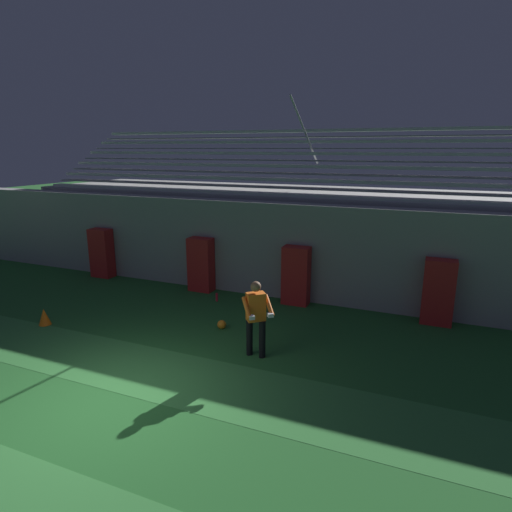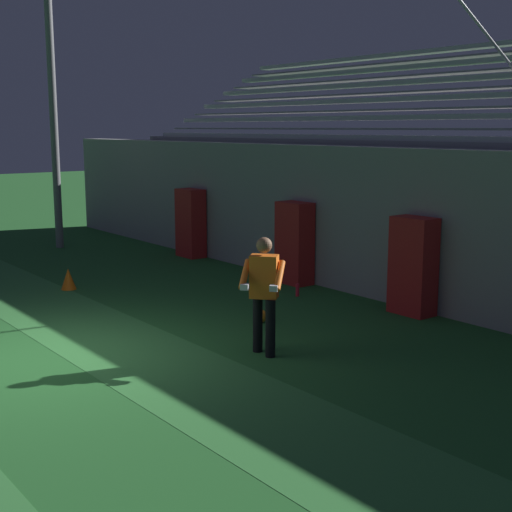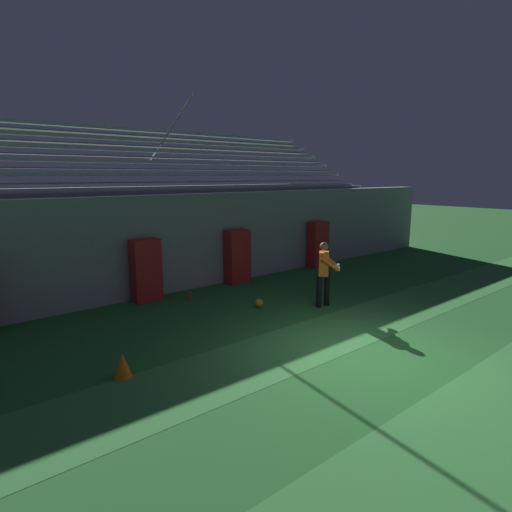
{
  "view_description": "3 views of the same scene",
  "coord_description": "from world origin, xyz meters",
  "views": [
    {
      "loc": [
        4.93,
        -5.15,
        4.32
      ],
      "look_at": [
        0.94,
        4.44,
        1.7
      ],
      "focal_mm": 30.0,
      "sensor_mm": 36.0,
      "label": 1
    },
    {
      "loc": [
        9.25,
        -3.44,
        3.15
      ],
      "look_at": [
        0.31,
        3.52,
        1.1
      ],
      "focal_mm": 50.0,
      "sensor_mm": 36.0,
      "label": 2
    },
    {
      "loc": [
        -6.42,
        -4.44,
        3.32
      ],
      "look_at": [
        0.77,
        4.13,
        1.2
      ],
      "focal_mm": 30.0,
      "sensor_mm": 36.0,
      "label": 3
    }
  ],
  "objects": [
    {
      "name": "ground_plane",
      "position": [
        0.0,
        0.0,
        0.0
      ],
      "size": [
        80.0,
        80.0,
        0.0
      ],
      "primitive_type": "plane",
      "color": "#236028"
    },
    {
      "name": "back_wall",
      "position": [
        0.0,
        6.5,
        1.4
      ],
      "size": [
        24.0,
        0.6,
        2.8
      ],
      "primitive_type": "cube",
      "color": "gray",
      "rests_on": "ground"
    },
    {
      "name": "padding_pillar_far_left",
      "position": [
        -5.43,
        5.95,
        0.84
      ],
      "size": [
        0.75,
        0.44,
        1.67
      ],
      "primitive_type": "cube",
      "color": "#B21E1E",
      "rests_on": "ground"
    },
    {
      "name": "padding_pillar_gate_right",
      "position": [
        1.53,
        5.95,
        0.84
      ],
      "size": [
        0.75,
        0.44,
        1.67
      ],
      "primitive_type": "cube",
      "color": "#B21E1E",
      "rests_on": "ground"
    },
    {
      "name": "traffic_cone",
      "position": [
        -3.85,
        2.07,
        0.21
      ],
      "size": [
        0.3,
        0.3,
        0.42
      ],
      "primitive_type": "cone",
      "color": "orange",
      "rests_on": "ground"
    },
    {
      "name": "water_bottle",
      "position": [
        -0.64,
        5.26,
        0.12
      ],
      "size": [
        0.07,
        0.07,
        0.24
      ],
      "primitive_type": "cylinder",
      "color": "red",
      "rests_on": "ground"
    },
    {
      "name": "turf_stripe_far",
      "position": [
        0.0,
        1.16,
        0.0
      ],
      "size": [
        28.0,
        1.79,
        0.01
      ],
      "primitive_type": "cube",
      "color": "#337A38",
      "rests_on": "ground"
    },
    {
      "name": "floodlight_pole",
      "position": [
        -8.73,
        3.93,
        5.68
      ],
      "size": [
        0.9,
        0.36,
        9.14
      ],
      "color": "slate",
      "rests_on": "ground"
    },
    {
      "name": "bleacher_stand",
      "position": [
        0.0,
        9.19,
        1.51
      ],
      "size": [
        18.0,
        4.75,
        5.83
      ],
      "color": "gray",
      "rests_on": "ground"
    },
    {
      "name": "goalkeeper",
      "position": [
        1.72,
        2.56,
        0.95
      ],
      "size": [
        0.74,
        0.73,
        1.67
      ],
      "color": "black",
      "rests_on": "ground"
    },
    {
      "name": "padding_pillar_gate_left",
      "position": [
        -1.53,
        5.95,
        0.84
      ],
      "size": [
        0.75,
        0.44,
        1.67
      ],
      "primitive_type": "cube",
      "color": "#B21E1E",
      "rests_on": "ground"
    },
    {
      "name": "soccer_ball",
      "position": [
        0.39,
        3.56,
        0.11
      ],
      "size": [
        0.22,
        0.22,
        0.22
      ],
      "primitive_type": "sphere",
      "color": "orange",
      "rests_on": "ground"
    }
  ]
}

